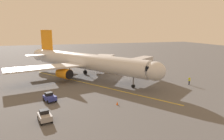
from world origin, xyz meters
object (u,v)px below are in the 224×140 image
object	(u,v)px
jet_bridge	(137,65)
safety_cone_nose_left	(152,76)
tug_near_nose	(50,97)
airplane	(85,62)
ground_crew_marshaller	(189,81)
tug_portside	(45,116)
safety_cone_nose_right	(117,103)

from	to	relation	value
jet_bridge	safety_cone_nose_left	xyz separation A→B (m)	(-5.26, -2.33, -3.49)
safety_cone_nose_left	tug_near_nose	bearing A→B (deg)	22.98
airplane	ground_crew_marshaller	distance (m)	24.14
jet_bridge	tug_portside	world-z (taller)	jet_bridge
ground_crew_marshaller	tug_near_nose	bearing A→B (deg)	2.74
tug_near_nose	safety_cone_nose_right	world-z (taller)	tug_near_nose
airplane	safety_cone_nose_right	world-z (taller)	airplane
tug_near_nose	safety_cone_nose_right	xyz separation A→B (m)	(-10.16, 4.82, -0.43)
safety_cone_nose_left	airplane	bearing A→B (deg)	-13.80
tug_portside	safety_cone_nose_left	world-z (taller)	tug_portside
airplane	tug_portside	distance (m)	23.90
airplane	safety_cone_nose_left	world-z (taller)	airplane
jet_bridge	safety_cone_nose_left	world-z (taller)	jet_bridge
jet_bridge	tug_portside	size ratio (longest dim) A/B	4.07
ground_crew_marshaller	tug_portside	distance (m)	30.62
tug_portside	safety_cone_nose_right	distance (m)	11.17
tug_near_nose	tug_portside	xyz separation A→B (m)	(0.69, 7.41, 0.00)
airplane	ground_crew_marshaller	world-z (taller)	airplane
jet_bridge	safety_cone_nose_left	size ratio (longest dim) A/B	19.07
ground_crew_marshaller	safety_cone_nose_left	xyz separation A→B (m)	(4.03, -9.06, -0.61)
airplane	tug_portside	bearing A→B (deg)	67.02
tug_portside	safety_cone_nose_right	size ratio (longest dim) A/B	4.68
airplane	tug_near_nose	world-z (taller)	airplane
tug_near_nose	safety_cone_nose_left	size ratio (longest dim) A/B	4.93
jet_bridge	safety_cone_nose_right	world-z (taller)	jet_bridge
tug_near_nose	ground_crew_marshaller	bearing A→B (deg)	-177.26
jet_bridge	safety_cone_nose_right	distance (m)	16.23
safety_cone_nose_left	safety_cone_nose_right	bearing A→B (deg)	46.55
airplane	jet_bridge	xyz separation A→B (m)	(-10.80, 6.28, -0.24)
tug_near_nose	tug_portside	size ratio (longest dim) A/B	1.05
ground_crew_marshaller	airplane	bearing A→B (deg)	-32.92
jet_bridge	safety_cone_nose_right	bearing A→B (deg)	54.59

